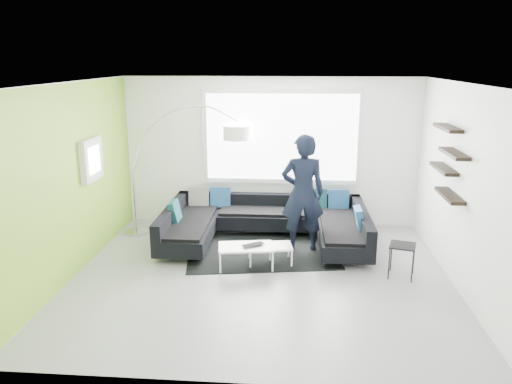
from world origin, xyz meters
TOP-DOWN VIEW (x-y plane):
  - ground at (0.00, 0.00)m, footprint 5.50×5.50m
  - room_shell at (0.04, 0.21)m, footprint 5.54×5.04m
  - sectional_sofa at (-0.02, 1.37)m, footprint 3.46×2.16m
  - rug at (-0.07, 1.01)m, footprint 2.66×2.11m
  - coffee_table at (-0.08, 0.43)m, footprint 1.15×0.77m
  - arc_lamp at (-2.43, 1.70)m, footprint 2.30×1.25m
  - side_table at (2.05, 0.19)m, footprint 0.44×0.44m
  - person at (0.60, 1.16)m, footprint 0.80×0.60m
  - laptop at (-0.12, 0.31)m, footprint 0.56×0.55m

SIDE VIEW (x-z plane):
  - ground at x=0.00m, z-range 0.00..0.00m
  - rug at x=-0.07m, z-range 0.00..0.01m
  - coffee_table at x=-0.08m, z-range 0.00..0.35m
  - side_table at x=2.05m, z-range 0.00..0.50m
  - sectional_sofa at x=-0.02m, z-range -0.04..0.70m
  - laptop at x=-0.12m, z-range 0.35..0.38m
  - person at x=0.60m, z-range 0.00..1.96m
  - arc_lamp at x=-2.43m, z-range 0.00..2.32m
  - room_shell at x=0.04m, z-range 0.40..3.22m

